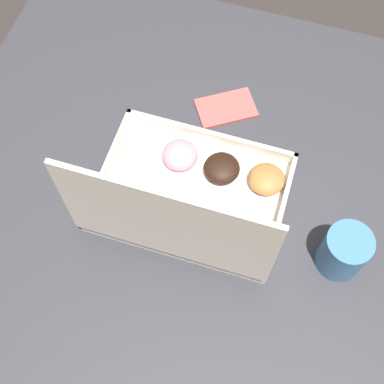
{
  "coord_description": "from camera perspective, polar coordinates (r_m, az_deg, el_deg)",
  "views": [
    {
      "loc": [
        -0.12,
        0.43,
        1.64
      ],
      "look_at": [
        0.01,
        0.03,
        0.77
      ],
      "focal_mm": 50.0,
      "sensor_mm": 36.0,
      "label": 1
    }
  ],
  "objects": [
    {
      "name": "paper_napkin",
      "position": [
        1.09,
        3.44,
        8.99
      ],
      "size": [
        0.14,
        0.12,
        0.01
      ],
      "color": "#CC4C47",
      "rests_on": "dining_table"
    },
    {
      "name": "coffee_mug",
      "position": [
        0.93,
        15.91,
        -6.08
      ],
      "size": [
        0.08,
        0.08,
        0.1
      ],
      "color": "teal",
      "rests_on": "dining_table"
    },
    {
      "name": "donut_box",
      "position": [
        0.93,
        -0.28,
        -0.69
      ],
      "size": [
        0.34,
        0.26,
        0.26
      ],
      "color": "white",
      "rests_on": "dining_table"
    },
    {
      "name": "dining_table",
      "position": [
        1.1,
        0.78,
        -1.77
      ],
      "size": [
        1.01,
        0.92,
        0.75
      ],
      "color": "#2D2D33",
      "rests_on": "ground_plane"
    },
    {
      "name": "ground_plane",
      "position": [
        1.71,
        0.51,
        -10.68
      ],
      "size": [
        8.0,
        8.0,
        0.0
      ],
      "primitive_type": "plane",
      "color": "#2D2826"
    }
  ]
}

